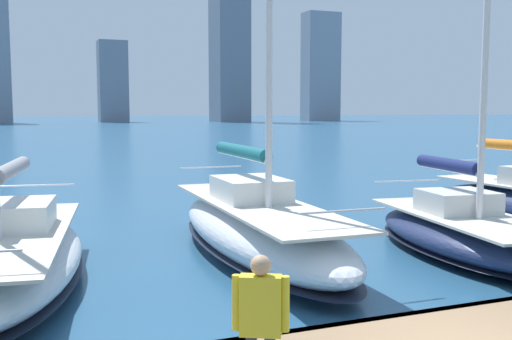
# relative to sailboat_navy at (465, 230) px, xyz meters

# --- Properties ---
(city_skyline) EXTENTS (166.91, 18.40, 52.56)m
(city_skyline) POSITION_rel_sailboat_navy_xyz_m (5.74, -152.40, 19.58)
(city_skyline) COLOR gray
(city_skyline) RESTS_ON ground
(sailboat_navy) EXTENTS (3.69, 7.17, 11.62)m
(sailboat_navy) POSITION_rel_sailboat_navy_xyz_m (0.00, 0.00, 0.00)
(sailboat_navy) COLOR navy
(sailboat_navy) RESTS_ON ground
(sailboat_teal) EXTENTS (2.79, 9.31, 9.79)m
(sailboat_teal) POSITION_rel_sailboat_navy_xyz_m (4.88, -1.64, 0.12)
(sailboat_teal) COLOR white
(sailboat_teal) RESTS_ON ground
(sailboat_grey) EXTENTS (4.18, 8.68, 9.76)m
(sailboat_grey) POSITION_rel_sailboat_navy_xyz_m (10.54, -1.19, 0.02)
(sailboat_grey) COLOR silver
(sailboat_grey) RESTS_ON ground
(person_yellow_shirt) EXTENTS (0.53, 0.35, 1.56)m
(person_yellow_shirt) POSITION_rel_sailboat_navy_xyz_m (7.97, 6.28, 0.92)
(person_yellow_shirt) COLOR #2D3347
(person_yellow_shirt) RESTS_ON dock_pier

